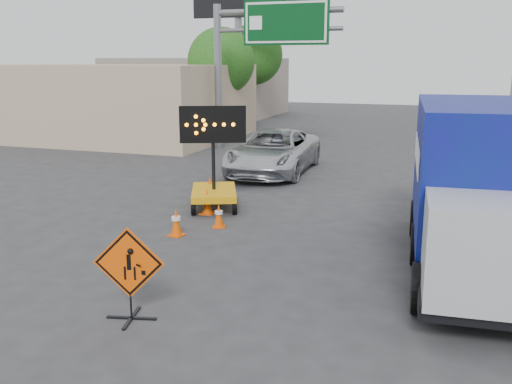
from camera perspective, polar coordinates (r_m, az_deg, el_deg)
The scene contains 15 objects.
ground at distance 9.92m, azimuth -9.68°, elevation -12.33°, with size 100.00×100.00×0.00m, color #2D2D30.
storefront_left_near at distance 33.44m, azimuth -14.45°, elevation 8.80°, with size 14.00×10.00×4.00m, color tan.
storefront_left_far at distance 46.15m, azimuth -5.78°, elevation 10.43°, with size 12.00×10.00×4.40m, color gray.
highway_gantry at distance 27.26m, azimuth 0.24°, elevation 14.80°, with size 6.18×0.38×6.90m.
billboard at distance 36.16m, azimuth -1.63°, elevation 17.98°, with size 6.10×0.54×9.85m.
tree_left_near at distance 32.30m, azimuth -3.50°, elevation 12.89°, with size 3.71×3.71×6.03m.
tree_left_far at distance 40.13m, azimuth -0.33°, elevation 13.55°, with size 4.10×4.10×6.66m.
construction_sign at distance 9.65m, azimuth -12.57°, elevation -7.76°, with size 1.18×0.84×1.60m.
arrow_board at distance 16.60m, azimuth -4.24°, elevation 0.62°, with size 1.98×2.42×2.98m.
pickup_truck at distance 21.90m, azimuth 1.76°, elevation 4.07°, with size 2.71×5.88×1.63m, color silver.
box_truck at distance 12.30m, azimuth 20.90°, elevation -0.45°, with size 2.72×7.28×3.39m.
cone_a at distance 14.15m, azimuth -7.98°, elevation -2.99°, with size 0.41×0.41×0.69m.
cone_b at distance 14.75m, azimuth -3.74°, elevation -2.37°, with size 0.40×0.40×0.63m.
cone_c at distance 16.05m, azimuth -4.92°, elevation -0.91°, with size 0.39×0.39×0.74m.
cone_d at distance 17.40m, azimuth -4.63°, elevation 0.29°, with size 0.49×0.49×0.80m.
Camera 1 is at (4.45, -7.80, 4.21)m, focal length 40.00 mm.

